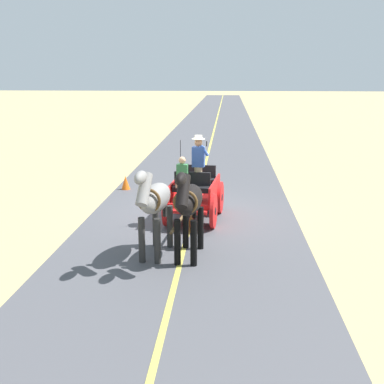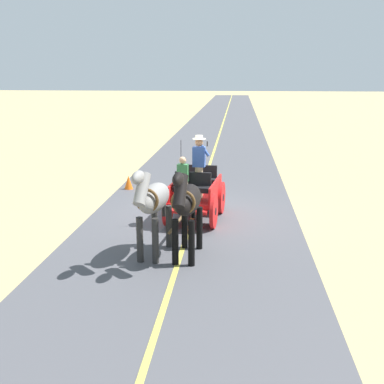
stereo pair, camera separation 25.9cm
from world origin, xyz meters
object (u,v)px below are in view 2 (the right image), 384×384
at_px(horse_near_side, 187,203).
at_px(traffic_cone, 129,182).
at_px(horse_drawn_carriage, 195,192).
at_px(horse_off_side, 153,201).

distance_m(horse_near_side, traffic_cone, 7.31).
bearing_deg(traffic_cone, horse_near_side, 113.21).
distance_m(horse_drawn_carriage, horse_off_side, 3.10).
height_order(horse_drawn_carriage, horse_near_side, horse_drawn_carriage).
height_order(horse_near_side, horse_off_side, same).
bearing_deg(traffic_cone, horse_off_side, 107.44).
xyz_separation_m(horse_drawn_carriage, horse_off_side, (0.72, 2.97, 0.51)).
bearing_deg(horse_drawn_carriage, horse_off_side, 76.43).
distance_m(horse_near_side, horse_off_side, 0.79).
bearing_deg(traffic_cone, horse_drawn_carriage, 127.72).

